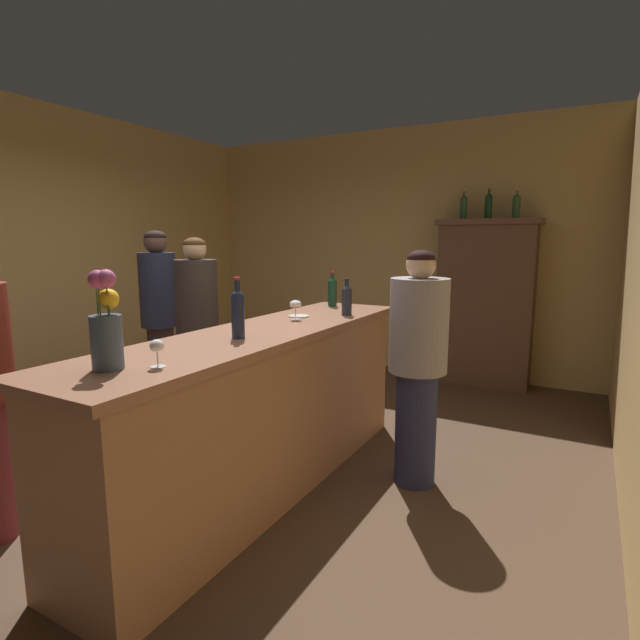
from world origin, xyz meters
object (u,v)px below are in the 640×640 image
flower_arrangement (106,326)px  patron_tall (159,316)px  display_bottle_center (516,205)px  wine_bottle_syrah (238,311)px  wine_bottle_pinot (347,299)px  display_bottle_left (464,206)px  patron_by_cabinet (198,329)px  display_cabinet (485,300)px  bartender (418,360)px  display_bottle_midleft (488,205)px  wine_glass_front (157,348)px  cheese_plate (299,316)px  wine_glass_mid (296,305)px  wine_bottle_riesling (332,290)px  bar_counter (262,410)px

flower_arrangement → patron_tall: patron_tall is taller
display_bottle_center → wine_bottle_syrah: bearing=-106.4°
wine_bottle_pinot → flower_arrangement: bearing=-96.5°
display_bottle_left → flower_arrangement: bearing=-97.0°
patron_by_cabinet → display_cabinet: bearing=102.0°
bartender → patron_tall: bearing=-9.6°
wine_bottle_syrah → display_bottle_midleft: display_bottle_midleft is taller
flower_arrangement → patron_tall: (-1.53, 1.70, -0.30)m
display_bottle_left → display_bottle_midleft: (0.26, 0.00, 0.00)m
wine_glass_front → cheese_plate: 1.53m
bartender → flower_arrangement: bearing=54.5°
display_bottle_center → bartender: display_bottle_center is taller
patron_tall → bartender: (2.39, -0.07, -0.10)m
wine_bottle_syrah → bartender: (0.79, 0.82, -0.37)m
wine_bottle_pinot → display_bottle_left: 2.44m
wine_glass_front → display_bottle_center: size_ratio=0.42×
wine_glass_front → bartender: bearing=65.2°
display_bottle_center → patron_tall: size_ratio=0.18×
display_cabinet → flower_arrangement: 4.26m
patron_by_cabinet → bartender: size_ratio=1.05×
wine_glass_mid → display_bottle_midleft: size_ratio=0.43×
flower_arrangement → display_bottle_center: (1.05, 4.18, 0.72)m
wine_bottle_pinot → wine_glass_mid: 0.43m
wine_glass_front → patron_by_cabinet: bearing=127.7°
display_bottle_left → display_bottle_center: display_bottle_left is taller
wine_bottle_pinot → wine_bottle_syrah: bearing=-98.1°
wine_bottle_syrah → display_bottle_center: display_bottle_center is taller
wine_bottle_syrah → wine_bottle_pinot: wine_bottle_syrah is taller
wine_bottle_syrah → wine_bottle_riesling: wine_bottle_syrah is taller
display_cabinet → patron_tall: display_cabinet is taller
wine_bottle_syrah → wine_bottle_pinot: bearing=81.9°
wine_bottle_syrah → patron_by_cabinet: bearing=143.6°
wine_glass_front → wine_bottle_pinot: bearing=88.2°
bartender → wine_bottle_riesling: bearing=-42.4°
display_bottle_midleft → display_bottle_center: size_ratio=1.07×
wine_bottle_riesling → flower_arrangement: (0.11, -2.30, 0.06)m
wine_bottle_syrah → patron_tall: (-1.60, 0.89, -0.26)m
display_bottle_center → bartender: (-0.20, -2.55, -1.12)m
wine_glass_front → cheese_plate: wine_glass_front is taller
cheese_plate → display_bottle_left: (0.56, 2.54, 0.91)m
bar_counter → cheese_plate: (-0.07, 0.56, 0.52)m
bar_counter → display_cabinet: bearing=76.1°
cheese_plate → wine_glass_mid: bearing=-68.8°
display_cabinet → flower_arrangement: (-0.79, -4.18, 0.29)m
display_cabinet → flower_arrangement: bearing=-100.7°
patron_tall → patron_by_cabinet: bearing=-5.0°
display_bottle_midleft → patron_tall: (-2.31, -2.48, -1.03)m
bar_counter → wine_bottle_riesling: wine_bottle_riesling is taller
wine_glass_mid → cheese_plate: size_ratio=0.93×
wine_glass_front → display_bottle_midleft: size_ratio=0.39×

